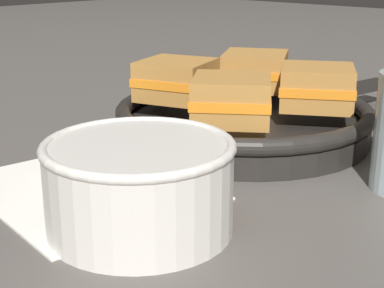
# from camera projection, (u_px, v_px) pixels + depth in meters

# --- Properties ---
(ground_plane) EXTENTS (4.00, 4.00, 0.00)m
(ground_plane) POSITION_uv_depth(u_px,v_px,m) (153.00, 193.00, 0.53)
(ground_plane) COLOR #56514C
(napkin) EXTENTS (0.23, 0.20, 0.00)m
(napkin) POSITION_uv_depth(u_px,v_px,m) (88.00, 187.00, 0.54)
(napkin) COLOR white
(napkin) RESTS_ON ground_plane
(soup_bowl) EXTENTS (0.15, 0.15, 0.07)m
(soup_bowl) POSITION_uv_depth(u_px,v_px,m) (139.00, 180.00, 0.45)
(soup_bowl) COLOR silver
(soup_bowl) RESTS_ON ground_plane
(spoon) EXTENTS (0.15, 0.06, 0.01)m
(spoon) POSITION_uv_depth(u_px,v_px,m) (92.00, 203.00, 0.49)
(spoon) COLOR #9E9EA3
(spoon) RESTS_ON napkin
(skillet) EXTENTS (0.30, 0.42, 0.04)m
(skillet) POSITION_uv_depth(u_px,v_px,m) (245.00, 120.00, 0.69)
(skillet) COLOR black
(skillet) RESTS_ON ground_plane
(sandwich_near_left) EXTENTS (0.11, 0.11, 0.05)m
(sandwich_near_left) POSITION_uv_depth(u_px,v_px,m) (231.00, 99.00, 0.60)
(sandwich_near_left) COLOR #B27A38
(sandwich_near_left) RESTS_ON skillet
(sandwich_near_right) EXTENTS (0.11, 0.11, 0.05)m
(sandwich_near_right) POSITION_uv_depth(u_px,v_px,m) (317.00, 87.00, 0.65)
(sandwich_near_right) COLOR #B27A38
(sandwich_near_right) RESTS_ON skillet
(sandwich_far_left) EXTENTS (0.11, 0.11, 0.05)m
(sandwich_far_left) POSITION_uv_depth(u_px,v_px,m) (255.00, 71.00, 0.75)
(sandwich_far_left) COLOR #B27A38
(sandwich_far_left) RESTS_ON skillet
(sandwich_far_right) EXTENTS (0.10, 0.10, 0.05)m
(sandwich_far_right) POSITION_uv_depth(u_px,v_px,m) (176.00, 80.00, 0.69)
(sandwich_far_right) COLOR #B27A38
(sandwich_far_right) RESTS_ON skillet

